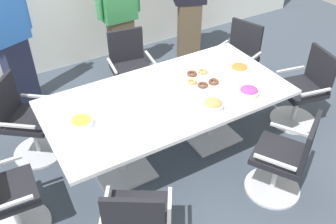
# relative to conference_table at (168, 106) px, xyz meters

# --- Properties ---
(ground_plane) EXTENTS (10.00, 10.00, 0.01)m
(ground_plane) POSITION_rel_conference_table_xyz_m (0.00, 0.00, -0.63)
(ground_plane) COLOR #3D4754
(conference_table) EXTENTS (2.40, 1.20, 0.75)m
(conference_table) POSITION_rel_conference_table_xyz_m (0.00, 0.00, 0.00)
(conference_table) COLOR white
(conference_table) RESTS_ON ground
(office_chair_0) EXTENTS (0.74, 0.74, 0.91)m
(office_chair_0) POSITION_rel_conference_table_xyz_m (0.65, -1.02, -0.22)
(office_chair_0) COLOR silver
(office_chair_0) RESTS_ON ground
(office_chair_1) EXTENTS (0.64, 0.64, 0.91)m
(office_chair_1) POSITION_rel_conference_table_xyz_m (1.63, -0.31, -0.22)
(office_chair_1) COLOR silver
(office_chair_1) RESTS_ON ground
(office_chair_2) EXTENTS (0.69, 0.69, 0.91)m
(office_chair_2) POSITION_rel_conference_table_xyz_m (1.40, 0.62, -0.22)
(office_chair_2) COLOR silver
(office_chair_2) RESTS_ON ground
(office_chair_3) EXTENTS (0.61, 0.61, 0.91)m
(office_chair_3) POSITION_rel_conference_table_xyz_m (0.11, 1.10, -0.22)
(office_chair_3) COLOR silver
(office_chair_3) RESTS_ON ground
(office_chair_4) EXTENTS (0.76, 0.76, 0.91)m
(office_chair_4) POSITION_rel_conference_table_xyz_m (-1.26, 0.74, -0.22)
(office_chair_4) COLOR silver
(office_chair_4) RESTS_ON ground
(office_chair_5) EXTENTS (0.57, 0.57, 0.91)m
(office_chair_5) POSITION_rel_conference_table_xyz_m (-1.68, -0.16, -0.22)
(office_chair_5) COLOR silver
(office_chair_5) RESTS_ON ground
(person_standing_0) EXTENTS (0.60, 0.36, 1.81)m
(person_standing_0) POSITION_rel_conference_table_xyz_m (-1.09, 1.74, 0.33)
(person_standing_0) COLOR #232842
(person_standing_0) RESTS_ON ground
(person_standing_1) EXTENTS (0.61, 0.23, 1.72)m
(person_standing_1) POSITION_rel_conference_table_xyz_m (0.29, 1.74, 0.27)
(person_standing_1) COLOR brown
(person_standing_1) RESTS_ON ground
(snack_bowl_candy_mix) EXTENTS (0.20, 0.20, 0.09)m
(snack_bowl_candy_mix) POSITION_rel_conference_table_xyz_m (0.69, -0.39, 0.17)
(snack_bowl_candy_mix) COLOR beige
(snack_bowl_candy_mix) RESTS_ON conference_table
(snack_bowl_pretzels) EXTENTS (0.20, 0.20, 0.08)m
(snack_bowl_pretzels) POSITION_rel_conference_table_xyz_m (0.88, -0.00, 0.17)
(snack_bowl_pretzels) COLOR white
(snack_bowl_pretzels) RESTS_ON conference_table
(snack_bowl_cookies) EXTENTS (0.19, 0.19, 0.12)m
(snack_bowl_cookies) POSITION_rel_conference_table_xyz_m (0.24, -0.41, 0.18)
(snack_bowl_cookies) COLOR white
(snack_bowl_cookies) RESTS_ON conference_table
(snack_bowl_chips_yellow) EXTENTS (0.20, 0.20, 0.09)m
(snack_bowl_chips_yellow) POSITION_rel_conference_table_xyz_m (-0.89, -0.01, 0.17)
(snack_bowl_chips_yellow) COLOR white
(snack_bowl_chips_yellow) RESTS_ON conference_table
(donut_platter) EXTENTS (0.37, 0.36, 0.04)m
(donut_platter) POSITION_rel_conference_table_xyz_m (0.45, 0.06, 0.14)
(donut_platter) COLOR white
(donut_platter) RESTS_ON conference_table
(napkin_pile) EXTENTS (0.15, 0.15, 0.06)m
(napkin_pile) POSITION_rel_conference_table_xyz_m (-0.47, 0.31, 0.16)
(napkin_pile) COLOR white
(napkin_pile) RESTS_ON conference_table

